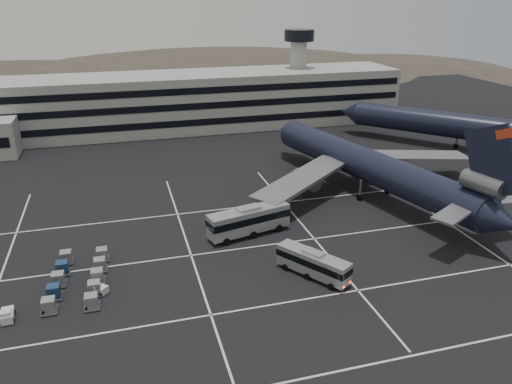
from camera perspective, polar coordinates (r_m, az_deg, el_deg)
ground at (r=66.57m, az=-1.73°, el=-8.19°), size 260.00×260.00×0.00m
lane_markings at (r=67.38m, az=-1.09°, el=-7.78°), size 90.00×55.62×0.01m
terminal at (r=130.20m, az=-10.89°, el=9.88°), size 125.00×26.00×24.00m
hills at (r=232.58m, az=-7.81°, el=10.55°), size 352.00×180.00×44.00m
trijet_main at (r=88.79m, az=12.92°, el=2.91°), size 46.05×57.03×18.08m
trijet_far at (r=121.64m, az=22.63°, el=7.01°), size 42.77×46.51×18.08m
bus_near at (r=63.32m, az=6.54°, el=-8.02°), size 7.44×9.64×3.53m
bus_far at (r=72.97m, az=-0.84°, el=-3.16°), size 12.91×5.82×4.45m
tug_a at (r=62.16m, az=-26.54°, el=-12.50°), size 1.58×2.43×1.48m
tug_b at (r=63.18m, az=-17.49°, el=-10.48°), size 2.44×2.38×1.37m
uld_cluster at (r=65.71m, az=-19.69°, el=-9.21°), size 7.66×13.64×1.70m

